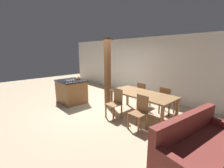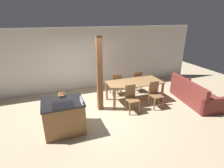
# 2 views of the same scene
# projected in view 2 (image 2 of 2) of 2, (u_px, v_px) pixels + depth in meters

# --- Properties ---
(ground_plane) EXTENTS (16.00, 16.00, 0.00)m
(ground_plane) POSITION_uv_depth(u_px,v_px,m) (98.00, 114.00, 5.94)
(ground_plane) COLOR tan
(wall_back) EXTENTS (11.20, 0.08, 2.70)m
(wall_back) POSITION_uv_depth(u_px,v_px,m) (81.00, 59.00, 7.67)
(wall_back) COLOR silver
(wall_back) RESTS_ON ground_plane
(kitchen_island) EXTENTS (1.13, 0.96, 0.94)m
(kitchen_island) POSITION_uv_depth(u_px,v_px,m) (64.00, 116.00, 4.96)
(kitchen_island) COLOR olive
(kitchen_island) RESTS_ON ground_plane
(fruit_bowl) EXTENTS (0.21, 0.21, 0.11)m
(fruit_bowl) POSITION_uv_depth(u_px,v_px,m) (62.00, 95.00, 5.08)
(fruit_bowl) COLOR #99704C
(fruit_bowl) RESTS_ON kitchen_island
(wine_glass_near) EXTENTS (0.07, 0.07, 0.16)m
(wine_glass_near) POSITION_uv_depth(u_px,v_px,m) (82.00, 101.00, 4.55)
(wine_glass_near) COLOR silver
(wine_glass_near) RESTS_ON kitchen_island
(wine_glass_middle) EXTENTS (0.07, 0.07, 0.16)m
(wine_glass_middle) POSITION_uv_depth(u_px,v_px,m) (82.00, 99.00, 4.63)
(wine_glass_middle) COLOR silver
(wine_glass_middle) RESTS_ON kitchen_island
(wine_glass_far) EXTENTS (0.07, 0.07, 0.16)m
(wine_glass_far) POSITION_uv_depth(u_px,v_px,m) (81.00, 98.00, 4.70)
(wine_glass_far) COLOR silver
(wine_glass_far) RESTS_ON kitchen_island
(wine_glass_end) EXTENTS (0.07, 0.07, 0.16)m
(wine_glass_end) POSITION_uv_depth(u_px,v_px,m) (81.00, 97.00, 4.78)
(wine_glass_end) COLOR silver
(wine_glass_end) RESTS_ON kitchen_island
(dining_table) EXTENTS (2.11, 0.99, 0.77)m
(dining_table) POSITION_uv_depth(u_px,v_px,m) (135.00, 84.00, 6.70)
(dining_table) COLOR olive
(dining_table) RESTS_ON ground_plane
(dining_chair_near_left) EXTENTS (0.40, 0.40, 0.93)m
(dining_chair_near_left) POSITION_uv_depth(u_px,v_px,m) (132.00, 98.00, 5.99)
(dining_chair_near_left) COLOR brown
(dining_chair_near_left) RESTS_ON ground_plane
(dining_chair_near_right) EXTENTS (0.40, 0.40, 0.93)m
(dining_chair_near_right) POSITION_uv_depth(u_px,v_px,m) (155.00, 94.00, 6.29)
(dining_chair_near_right) COLOR brown
(dining_chair_near_right) RESTS_ON ground_plane
(dining_chair_far_left) EXTENTS (0.40, 0.40, 0.93)m
(dining_chair_far_left) POSITION_uv_depth(u_px,v_px,m) (116.00, 84.00, 7.24)
(dining_chair_far_left) COLOR brown
(dining_chair_far_left) RESTS_ON ground_plane
(dining_chair_far_right) EXTENTS (0.40, 0.40, 0.93)m
(dining_chair_far_right) POSITION_uv_depth(u_px,v_px,m) (137.00, 81.00, 7.55)
(dining_chair_far_right) COLOR brown
(dining_chair_far_right) RESTS_ON ground_plane
(couch) EXTENTS (1.14, 2.16, 0.89)m
(couch) POSITION_uv_depth(u_px,v_px,m) (194.00, 95.00, 6.70)
(couch) COLOR maroon
(couch) RESTS_ON ground_plane
(timber_post) EXTENTS (0.18, 0.18, 2.57)m
(timber_post) POSITION_uv_depth(u_px,v_px,m) (100.00, 75.00, 5.83)
(timber_post) COLOR brown
(timber_post) RESTS_ON ground_plane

